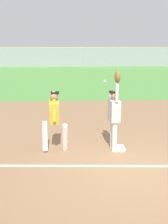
% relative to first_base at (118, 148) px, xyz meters
% --- Properties ---
extents(ground_plane, '(82.52, 82.52, 0.00)m').
position_rel_first_base_xyz_m(ground_plane, '(0.15, -1.19, -0.04)').
color(ground_plane, '#936D4C').
extents(outfield_grass, '(41.92, 19.31, 0.01)m').
position_rel_first_base_xyz_m(outfield_grass, '(0.15, 16.37, -0.04)').
color(outfield_grass, '#549342').
rests_on(outfield_grass, ground_plane).
extents(first_base, '(0.39, 0.39, 0.08)m').
position_rel_first_base_xyz_m(first_base, '(0.00, 0.00, 0.00)').
color(first_base, white).
rests_on(first_base, ground_plane).
extents(fielder, '(0.31, 0.90, 2.28)m').
position_rel_first_base_xyz_m(fielder, '(-0.13, -0.01, 1.08)').
color(fielder, silver).
rests_on(fielder, ground_plane).
extents(runner, '(0.74, 0.84, 1.72)m').
position_rel_first_base_xyz_m(runner, '(-1.80, -0.03, 0.96)').
color(runner, white).
rests_on(runner, ground_plane).
extents(baseball, '(0.07, 0.07, 0.07)m').
position_rel_first_base_xyz_m(baseball, '(-0.38, 0.26, 1.91)').
color(baseball, white).
extents(outfield_fence, '(42.00, 0.08, 2.25)m').
position_rel_first_base_xyz_m(outfield_fence, '(0.15, 26.02, 1.08)').
color(outfield_fence, '#93999E').
rests_on(outfield_fence, ground_plane).
extents(parked_car_black, '(4.41, 2.15, 1.25)m').
position_rel_first_base_xyz_m(parked_car_black, '(-8.58, 30.31, 0.63)').
color(parked_car_black, black).
rests_on(parked_car_black, ground_plane).
extents(parked_car_white, '(4.43, 2.18, 1.25)m').
position_rel_first_base_xyz_m(parked_car_white, '(-1.75, 29.89, 0.63)').
color(parked_car_white, white).
rests_on(parked_car_white, ground_plane).
extents(parked_car_silver, '(4.41, 2.13, 1.25)m').
position_rel_first_base_xyz_m(parked_car_silver, '(3.93, 30.32, 0.63)').
color(parked_car_silver, '#B7B7BC').
rests_on(parked_car_silver, ground_plane).
extents(parked_car_blue, '(4.54, 2.40, 1.25)m').
position_rel_first_base_xyz_m(parked_car_blue, '(10.74, 29.82, 0.63)').
color(parked_car_blue, '#23389E').
rests_on(parked_car_blue, ground_plane).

